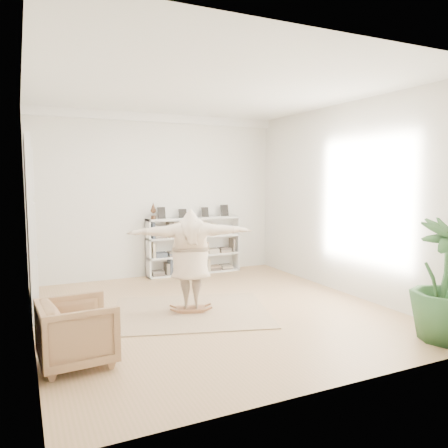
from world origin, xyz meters
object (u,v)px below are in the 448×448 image
armchair (77,332)px  rocker_board (191,309)px  bookshelf (194,246)px  person (190,257)px  houseplant (447,281)px

armchair → rocker_board: 2.34m
bookshelf → armchair: bearing=-127.0°
bookshelf → rocker_board: size_ratio=4.15×
person → houseplant: 3.75m
armchair → rocker_board: bearing=-59.6°
bookshelf → houseplant: 5.59m
bookshelf → armchair: size_ratio=2.58×
rocker_board → person: 0.87m
bookshelf → rocker_board: (-1.12, -2.75, -0.57)m
rocker_board → houseplant: (2.68, -2.62, 0.76)m
rocker_board → person: person is taller
rocker_board → houseplant: 3.82m
person → armchair: bearing=50.7°
bookshelf → person: size_ratio=1.10×
bookshelf → armchair: 5.07m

